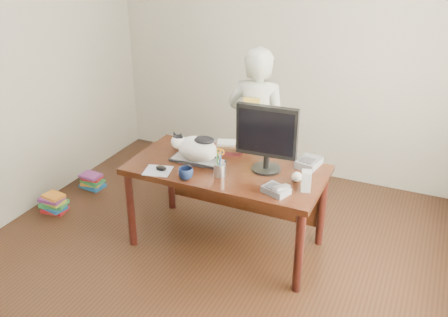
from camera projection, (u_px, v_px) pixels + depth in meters
room at (190, 123)px, 3.32m from camera, size 4.50×4.50×4.50m
desk at (230, 179)px, 4.20m from camera, size 1.60×0.80×0.75m
keyboard at (198, 161)px, 4.15m from camera, size 0.46×0.19×0.03m
cat at (196, 148)px, 4.11m from camera, size 0.45×0.24×0.25m
monitor at (267, 135)px, 3.88m from camera, size 0.49×0.25×0.55m
pen_cup at (220, 168)px, 3.91m from camera, size 0.12×0.12×0.24m
mousepad at (158, 171)px, 4.01m from camera, size 0.25×0.24×0.00m
mouse at (161, 168)px, 4.01m from camera, size 0.11×0.08×0.04m
coffee_mug at (186, 173)px, 3.87m from camera, size 0.16×0.16×0.09m
phone at (277, 190)px, 3.67m from camera, size 0.22×0.19×0.09m
speaker at (306, 181)px, 3.69m from camera, size 0.09×0.10×0.16m
baseball at (297, 177)px, 3.83m from camera, size 0.08×0.08×0.08m
book_stack at (228, 147)px, 4.33m from camera, size 0.28×0.24×0.09m
calculator at (309, 162)px, 4.08m from camera, size 0.19×0.24×0.07m
person at (257, 130)px, 4.70m from camera, size 0.60×0.41×1.58m
held_book at (251, 109)px, 4.44m from camera, size 0.15×0.10×0.21m
book_pile_a at (54, 203)px, 4.85m from camera, size 0.27×0.22×0.18m
book_pile_b at (92, 181)px, 5.29m from camera, size 0.26×0.20×0.15m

